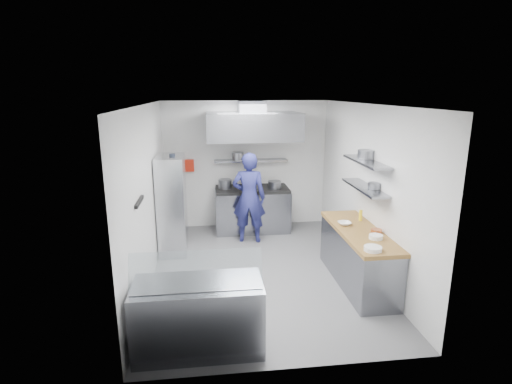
{
  "coord_description": "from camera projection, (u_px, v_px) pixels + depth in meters",
  "views": [
    {
      "loc": [
        -0.84,
        -6.24,
        3.01
      ],
      "look_at": [
        0.0,
        0.6,
        1.25
      ],
      "focal_mm": 28.0,
      "sensor_mm": 36.0,
      "label": 1
    }
  ],
  "objects": [
    {
      "name": "wall_left",
      "position": [
        148.0,
        196.0,
        6.29
      ],
      "size": [
        2.8,
        5.0,
        0.02
      ],
      "primitive_type": "cube",
      "rotation": [
        1.57,
        0.0,
        1.57
      ],
      "color": "white",
      "rests_on": "floor"
    },
    {
      "name": "stock_pot_mid",
      "position": [
        254.0,
        182.0,
        8.64
      ],
      "size": [
        0.31,
        0.31,
        0.24
      ],
      "primitive_type": "cylinder",
      "color": "slate",
      "rests_on": "cooktop"
    },
    {
      "name": "mixing_bowl",
      "position": [
        344.0,
        223.0,
        6.44
      ],
      "size": [
        0.22,
        0.22,
        0.05
      ],
      "primitive_type": "imported",
      "rotation": [
        0.0,
        0.0,
        0.05
      ],
      "color": "white",
      "rests_on": "prep_counter_top"
    },
    {
      "name": "stock_pot_left",
      "position": [
        225.0,
        184.0,
        8.57
      ],
      "size": [
        0.29,
        0.29,
        0.2
      ],
      "primitive_type": "cylinder",
      "color": "slate",
      "rests_on": "cooktop"
    },
    {
      "name": "rack_bin_a",
      "position": [
        172.0,
        213.0,
        7.4
      ],
      "size": [
        0.15,
        0.18,
        0.16
      ],
      "primitive_type": "cube",
      "color": "white",
      "rests_on": "wire_rack"
    },
    {
      "name": "prep_counter_base",
      "position": [
        357.0,
        258.0,
        6.34
      ],
      "size": [
        0.62,
        2.0,
        0.84
      ],
      "primitive_type": "cube",
      "color": "gray",
      "rests_on": "floor"
    },
    {
      "name": "plate_stack_b",
      "position": [
        376.0,
        237.0,
        5.84
      ],
      "size": [
        0.2,
        0.2,
        0.06
      ],
      "primitive_type": "cylinder",
      "color": "white",
      "rests_on": "prep_counter_top"
    },
    {
      "name": "extractor_hood",
      "position": [
        253.0,
        126.0,
        8.14
      ],
      "size": [
        1.9,
        1.15,
        0.55
      ],
      "primitive_type": "cube",
      "color": "gray",
      "rests_on": "wall_back"
    },
    {
      "name": "hood_duct",
      "position": [
        252.0,
        107.0,
        8.27
      ],
      "size": [
        0.55,
        0.55,
        0.24
      ],
      "primitive_type": "cube",
      "color": "slate",
      "rests_on": "extractor_hood"
    },
    {
      "name": "wall_shelf_upper",
      "position": [
        366.0,
        162.0,
        6.28
      ],
      "size": [
        0.3,
        1.3,
        0.04
      ],
      "primitive_type": "cube",
      "color": "gray",
      "rests_on": "wall_right"
    },
    {
      "name": "display_case",
      "position": [
        199.0,
        316.0,
        4.7
      ],
      "size": [
        1.5,
        0.7,
        0.85
      ],
      "primitive_type": "cube",
      "color": "gray",
      "rests_on": "floor"
    },
    {
      "name": "squeeze_bottle",
      "position": [
        361.0,
        215.0,
        6.65
      ],
      "size": [
        0.06,
        0.06,
        0.18
      ],
      "primitive_type": "cylinder",
      "color": "yellow",
      "rests_on": "prep_counter_top"
    },
    {
      "name": "wall_shelf_lower",
      "position": [
        364.0,
        188.0,
        6.38
      ],
      "size": [
        0.3,
        1.3,
        0.04
      ],
      "primitive_type": "cube",
      "color": "gray",
      "rests_on": "wall_right"
    },
    {
      "name": "ceiling",
      "position": [
        261.0,
        104.0,
        6.16
      ],
      "size": [
        5.0,
        5.0,
        0.0
      ],
      "primitive_type": "plane",
      "rotation": [
        3.14,
        0.0,
        0.0
      ],
      "color": "silver",
      "rests_on": "wall_back"
    },
    {
      "name": "red_firebox",
      "position": [
        189.0,
        165.0,
        8.7
      ],
      "size": [
        0.22,
        0.1,
        0.26
      ],
      "primitive_type": "cube",
      "color": "red",
      "rests_on": "wall_back"
    },
    {
      "name": "plate_stack_a",
      "position": [
        373.0,
        249.0,
        5.4
      ],
      "size": [
        0.24,
        0.24,
        0.06
      ],
      "primitive_type": "cylinder",
      "color": "white",
      "rests_on": "prep_counter_top"
    },
    {
      "name": "shelf_pot_a",
      "position": [
        238.0,
        156.0,
        8.58
      ],
      "size": [
        0.25,
        0.25,
        0.18
      ],
      "primitive_type": "cylinder",
      "color": "slate",
      "rests_on": "over_range_shelf"
    },
    {
      "name": "rack_bin_b",
      "position": [
        172.0,
        182.0,
        7.65
      ],
      "size": [
        0.13,
        0.16,
        0.15
      ],
      "primitive_type": "cube",
      "color": "yellow",
      "rests_on": "wire_rack"
    },
    {
      "name": "wall_back",
      "position": [
        246.0,
        165.0,
        8.91
      ],
      "size": [
        3.6,
        2.8,
        0.02
      ],
      "primitive_type": "cube",
      "rotation": [
        1.57,
        0.0,
        0.0
      ],
      "color": "white",
      "rests_on": "floor"
    },
    {
      "name": "stock_pot_right",
      "position": [
        275.0,
        185.0,
        8.58
      ],
      "size": [
        0.28,
        0.28,
        0.16
      ],
      "primitive_type": "cylinder",
      "color": "slate",
      "rests_on": "cooktop"
    },
    {
      "name": "floor",
      "position": [
        260.0,
        271.0,
        6.85
      ],
      "size": [
        5.0,
        5.0,
        0.0
      ],
      "primitive_type": "plane",
      "color": "#515153",
      "rests_on": "ground"
    },
    {
      "name": "chef",
      "position": [
        249.0,
        198.0,
        8.01
      ],
      "size": [
        0.74,
        0.55,
        1.84
      ],
      "primitive_type": "imported",
      "rotation": [
        0.0,
        0.0,
        2.96
      ],
      "color": "navy",
      "rests_on": "floor"
    },
    {
      "name": "shelf_pot_d",
      "position": [
        366.0,
        154.0,
        6.44
      ],
      "size": [
        0.27,
        0.27,
        0.14
      ],
      "primitive_type": "cylinder",
      "color": "slate",
      "rests_on": "wall_shelf_upper"
    },
    {
      "name": "rack_jar",
      "position": [
        172.0,
        159.0,
        7.27
      ],
      "size": [
        0.11,
        0.11,
        0.18
      ],
      "primitive_type": "cylinder",
      "color": "black",
      "rests_on": "wire_rack"
    },
    {
      "name": "over_range_shelf",
      "position": [
        251.0,
        160.0,
        8.74
      ],
      "size": [
        1.6,
        0.3,
        0.04
      ],
      "primitive_type": "cube",
      "color": "gray",
      "rests_on": "wall_back"
    },
    {
      "name": "knife_strip",
      "position": [
        139.0,
        202.0,
        5.39
      ],
      "size": [
        0.04,
        0.55,
        0.05
      ],
      "primitive_type": "cube",
      "color": "black",
      "rests_on": "wall_left"
    },
    {
      "name": "wall_right",
      "position": [
        366.0,
        189.0,
        6.71
      ],
      "size": [
        2.8,
        5.0,
        0.02
      ],
      "primitive_type": "cube",
      "rotation": [
        1.57,
        0.0,
        -1.57
      ],
      "color": "white",
      "rests_on": "floor"
    },
    {
      "name": "copper_pan",
      "position": [
        376.0,
        231.0,
        6.07
      ],
      "size": [
        0.17,
        0.17,
        0.06
      ],
      "primitive_type": "cylinder",
      "color": "#C66837",
      "rests_on": "prep_counter_top"
    },
    {
      "name": "wire_rack",
      "position": [
        172.0,
        205.0,
        7.5
      ],
      "size": [
        0.5,
        0.9,
        1.85
      ],
      "primitive_type": "cube",
      "color": "silver",
      "rests_on": "floor"
    },
    {
      "name": "shelf_pot_c",
      "position": [
        374.0,
        186.0,
        6.2
      ],
      "size": [
        0.2,
        0.2,
        0.1
      ],
      "primitive_type": "cylinder",
      "color": "slate",
      "rests_on": "wall_shelf_lower"
    },
    {
      "name": "gas_range",
      "position": [
        252.0,
        210.0,
        8.77
      ],
      "size": [
        1.6,
        0.8,
        0.9
      ],
      "primitive_type": "cube",
      "color": "gray",
      "rests_on": "floor"
    },
    {
      "name": "prep_counter_top",
      "position": [
        359.0,
        232.0,
        6.23
      ],
      "size": [
        0.65,
        2.04,
        0.06
      ],
      "primitive_type": "cube",
      "color": "brown",
      "rests_on": "prep_counter_base"
    },
    {
      "name": "wall_front",
      "position": [
        293.0,
        252.0,
        4.1
      ],
      "size": [
        3.6,
        2.8,
        0.02
      ],
      "primitive_type": "cube",
      "rotation": [
        -1.57,
        0.0,
        0.0
      ],
      "color": "white",
      "rests_on": "floor"
    },
    {
      "name": "display_glass",
      "position": [
        196.0,
        270.0,
        4.43
      ],
      "size": [
        1.47,
        0.19,
        0.42
      ],
      "primitive_type": "cube",
      "rotation": [
        -0.38,
        0.0,
        0.0
      ],
      "color": "silver",
      "rests_on": "display_case"
    },
    {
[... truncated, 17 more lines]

